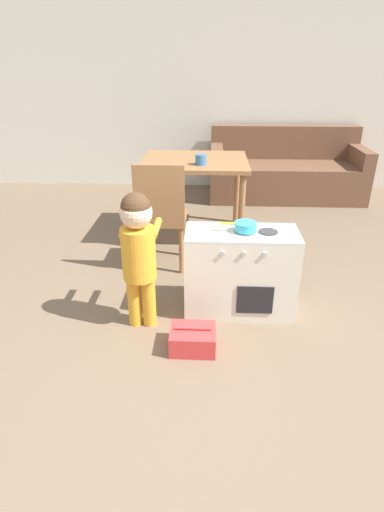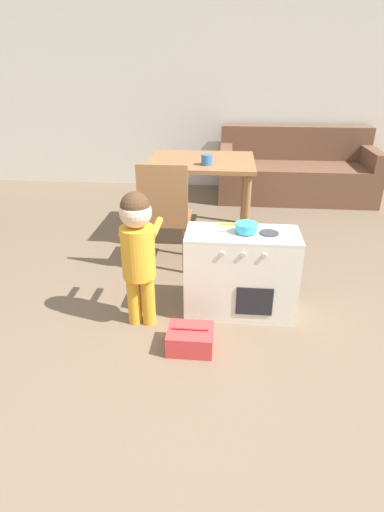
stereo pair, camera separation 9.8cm
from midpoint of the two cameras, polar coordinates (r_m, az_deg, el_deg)
ground_plane at (r=2.04m, az=-3.46°, el=-22.62°), size 16.00×16.00×0.00m
wall_back at (r=5.40m, az=0.92°, el=23.56°), size 10.00×0.06×2.60m
play_kitchen at (r=2.63m, az=5.81°, el=-2.32°), size 0.72×0.34×0.58m
toy_pot at (r=2.50m, az=6.48°, el=4.29°), size 0.24×0.14×0.06m
child_figure at (r=2.39m, az=-8.87°, el=1.51°), size 0.23×0.36×0.88m
toy_basket at (r=2.39m, az=-1.07°, el=-11.78°), size 0.27×0.21×0.15m
dining_table at (r=3.74m, az=-0.41°, el=12.03°), size 0.96×0.82×0.73m
dining_chair_near at (r=3.13m, az=-5.30°, el=5.90°), size 0.38×0.38×0.87m
couch at (r=5.18m, az=12.54°, el=11.67°), size 1.84×0.81×0.82m
cup_on_table at (r=3.50m, az=0.44°, el=13.59°), size 0.10×0.10×0.09m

